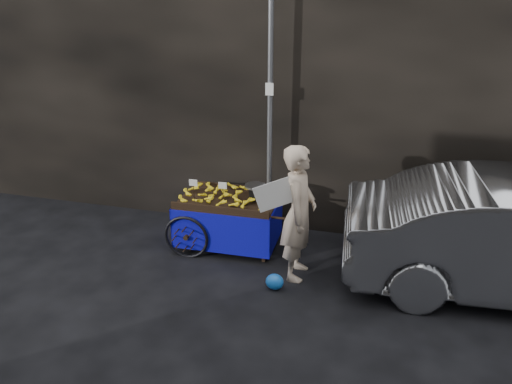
# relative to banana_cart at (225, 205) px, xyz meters

# --- Properties ---
(ground) EXTENTS (80.00, 80.00, 0.00)m
(ground) POSITION_rel_banana_cart_xyz_m (0.26, -0.75, -0.69)
(ground) COLOR black
(ground) RESTS_ON ground
(building_wall) EXTENTS (13.50, 2.00, 5.00)m
(building_wall) POSITION_rel_banana_cart_xyz_m (0.66, 1.85, 1.81)
(building_wall) COLOR black
(building_wall) RESTS_ON ground
(street_pole) EXTENTS (0.12, 0.10, 4.00)m
(street_pole) POSITION_rel_banana_cart_xyz_m (0.56, 0.55, 1.31)
(street_pole) COLOR slate
(street_pole) RESTS_ON ground
(banana_cart) EXTENTS (2.09, 1.06, 1.12)m
(banana_cart) POSITION_rel_banana_cart_xyz_m (0.00, 0.00, 0.00)
(banana_cart) COLOR black
(banana_cart) RESTS_ON ground
(vendor) EXTENTS (0.80, 0.70, 1.92)m
(vendor) POSITION_rel_banana_cart_xyz_m (1.25, -0.58, 0.27)
(vendor) COLOR #C3AB91
(vendor) RESTS_ON ground
(plastic_bag) EXTENTS (0.25, 0.20, 0.22)m
(plastic_bag) POSITION_rel_banana_cart_xyz_m (1.03, -1.02, -0.58)
(plastic_bag) COLOR blue
(plastic_bag) RESTS_ON ground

